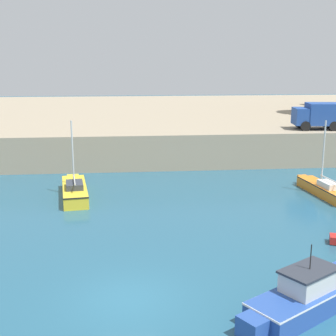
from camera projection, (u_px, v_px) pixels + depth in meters
name	position (u px, v px, depth m)	size (l,w,h in m)	color
ground_plane	(128.00, 299.00, 17.23)	(200.00, 200.00, 0.00)	#235670
quay_seawall	(124.00, 121.00, 55.60)	(120.00, 40.00, 2.85)	gray
sailboat_orange_0	(323.00, 189.00, 30.34)	(1.72, 5.84, 4.83)	orange
motorboat_blue_2	(309.00, 295.00, 16.35)	(5.89, 4.33, 2.49)	#284C9E
sailboat_yellow_4	(75.00, 190.00, 29.86)	(2.21, 6.27, 4.89)	yellow
truck_on_quay	(320.00, 115.00, 39.20)	(4.50, 2.56, 2.20)	#234793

